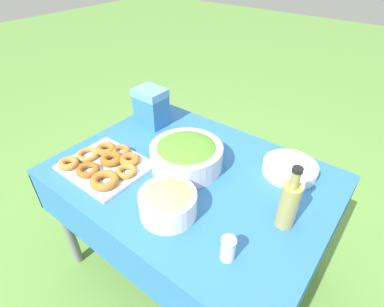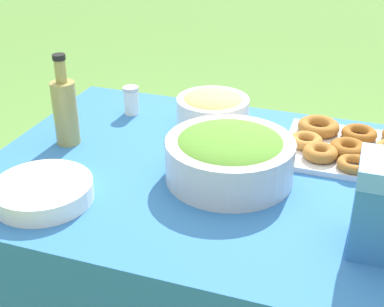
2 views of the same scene
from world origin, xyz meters
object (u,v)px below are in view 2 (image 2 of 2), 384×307
Objects in this scene: pasta_bowl at (213,110)px; plate_stack at (43,192)px; olive_oil_bottle at (65,109)px; salad_bowl at (230,155)px; donut_platter at (350,146)px.

pasta_bowl reaches higher than plate_stack.
plate_stack is 0.33m from olive_oil_bottle.
olive_oil_bottle is at bearing 31.17° from pasta_bowl.
pasta_bowl is at bearing -148.83° from olive_oil_bottle.
olive_oil_bottle is (0.38, 0.23, 0.04)m from pasta_bowl.
pasta_bowl is (0.13, -0.27, -0.00)m from salad_bowl.
plate_stack is 0.90× the size of olive_oil_bottle.
pasta_bowl is 0.59× the size of donut_platter.
donut_platter is (-0.42, 0.03, -0.04)m from pasta_bowl.
salad_bowl reaches higher than donut_platter.
salad_bowl is at bearing 40.46° from donut_platter.
plate_stack is at bearing 109.59° from olive_oil_bottle.
salad_bowl reaches higher than plate_stack.
salad_bowl is 0.51m from olive_oil_bottle.
olive_oil_bottle is at bearing -70.41° from plate_stack.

